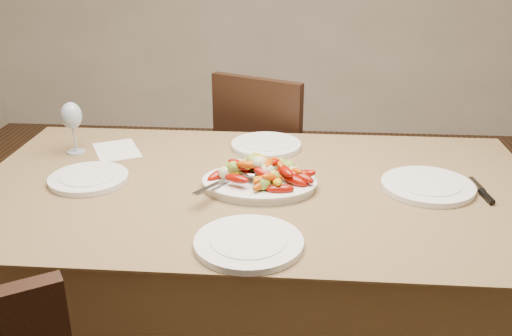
{
  "coord_description": "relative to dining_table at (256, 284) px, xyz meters",
  "views": [
    {
      "loc": [
        -0.04,
        -1.42,
        1.53
      ],
      "look_at": [
        -0.18,
        0.25,
        0.82
      ],
      "focal_mm": 40.0,
      "sensor_mm": 36.0,
      "label": 1
    }
  ],
  "objects": [
    {
      "name": "dining_table",
      "position": [
        0.0,
        0.0,
        0.0
      ],
      "size": [
        1.84,
        1.04,
        0.76
      ],
      "primitive_type": "cube",
      "rotation": [
        0.0,
        0.0,
        -0.0
      ],
      "color": "brown",
      "rests_on": "ground"
    },
    {
      "name": "chair_far",
      "position": [
        0.03,
        0.83,
        0.1
      ],
      "size": [
        0.55,
        0.55,
        0.95
      ],
      "primitive_type": null,
      "rotation": [
        0.0,
        0.0,
        2.72
      ],
      "color": "black",
      "rests_on": "ground"
    },
    {
      "name": "serving_platter",
      "position": [
        0.01,
        -0.02,
        0.39
      ],
      "size": [
        0.35,
        0.26,
        0.02
      ],
      "primitive_type": "ellipsoid",
      "rotation": [
        0.0,
        0.0,
        -0.0
      ],
      "color": "white",
      "rests_on": "dining_table"
    },
    {
      "name": "roasted_vegetables",
      "position": [
        0.01,
        -0.02,
        0.45
      ],
      "size": [
        0.29,
        0.2,
        0.09
      ],
      "primitive_type": null,
      "rotation": [
        0.0,
        0.0,
        -0.0
      ],
      "color": "#7F0B03",
      "rests_on": "serving_platter"
    },
    {
      "name": "serving_spoon",
      "position": [
        -0.05,
        -0.06,
        0.43
      ],
      "size": [
        0.28,
        0.18,
        0.03
      ],
      "primitive_type": null,
      "rotation": [
        0.0,
        0.0,
        -0.45
      ],
      "color": "#9EA0A8",
      "rests_on": "serving_platter"
    },
    {
      "name": "plate_left",
      "position": [
        -0.55,
        -0.01,
        0.39
      ],
      "size": [
        0.26,
        0.26,
        0.02
      ],
      "primitive_type": "cylinder",
      "color": "white",
      "rests_on": "dining_table"
    },
    {
      "name": "plate_right",
      "position": [
        0.55,
        0.02,
        0.39
      ],
      "size": [
        0.29,
        0.29,
        0.02
      ],
      "primitive_type": "cylinder",
      "color": "white",
      "rests_on": "dining_table"
    },
    {
      "name": "plate_far",
      "position": [
        0.01,
        0.35,
        0.39
      ],
      "size": [
        0.26,
        0.26,
        0.02
      ],
      "primitive_type": "cylinder",
      "color": "white",
      "rests_on": "dining_table"
    },
    {
      "name": "plate_near",
      "position": [
        0.01,
        -0.38,
        0.39
      ],
      "size": [
        0.29,
        0.29,
        0.02
      ],
      "primitive_type": "cylinder",
      "color": "white",
      "rests_on": "dining_table"
    },
    {
      "name": "wine_glass",
      "position": [
        -0.69,
        0.24,
        0.48
      ],
      "size": [
        0.08,
        0.08,
        0.2
      ],
      "primitive_type": null,
      "color": "#8C99A5",
      "rests_on": "dining_table"
    },
    {
      "name": "menu_card",
      "position": [
        -0.55,
        0.27,
        0.38
      ],
      "size": [
        0.23,
        0.26,
        0.0
      ],
      "primitive_type": "cube",
      "rotation": [
        0.0,
        0.0,
        0.48
      ],
      "color": "silver",
      "rests_on": "dining_table"
    },
    {
      "name": "table_knife",
      "position": [
        0.71,
        -0.0,
        0.38
      ],
      "size": [
        0.04,
        0.2,
        0.01
      ],
      "primitive_type": null,
      "rotation": [
        0.0,
        0.0,
        0.13
      ],
      "color": "#9EA0A8",
      "rests_on": "dining_table"
    }
  ]
}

